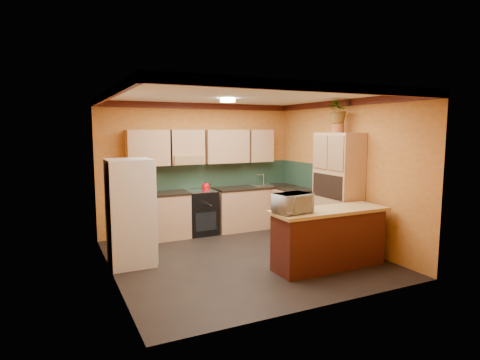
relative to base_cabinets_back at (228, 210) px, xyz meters
name	(u,v)px	position (x,y,z in m)	size (l,w,h in m)	color
room_shell	(237,134)	(-0.52, -1.52, 1.65)	(4.24, 4.24, 2.72)	black
base_cabinets_back	(228,210)	(0.00, 0.00, 0.00)	(3.65, 0.60, 0.88)	tan
countertop_back	(228,189)	(0.00, 0.00, 0.46)	(3.65, 0.62, 0.04)	black
stove	(201,212)	(-0.62, 0.00, 0.02)	(0.58, 0.58, 0.91)	black
kettle	(206,186)	(-0.52, -0.05, 0.56)	(0.17, 0.17, 0.18)	#B40C0E
sink	(260,185)	(0.78, 0.00, 0.50)	(0.48, 0.40, 0.03)	silver
base_cabinets_right	(295,211)	(1.26, -0.66, 0.00)	(0.60, 0.80, 0.88)	tan
countertop_right	(296,189)	(1.26, -0.66, 0.46)	(0.62, 0.80, 0.04)	black
fridge	(130,212)	(-2.29, -1.31, 0.41)	(0.68, 0.66, 1.70)	silver
pantry	(338,191)	(1.31, -1.96, 0.61)	(0.48, 0.90, 2.10)	tan
fern_pot	(338,128)	(1.31, -1.91, 1.74)	(0.22, 0.22, 0.16)	#984D24
fern	(339,109)	(1.31, -1.91, 2.07)	(0.46, 0.40, 0.51)	tan
breakfast_bar	(329,240)	(0.48, -2.78, 0.00)	(1.80, 0.55, 0.88)	#4E2412
bar_top	(330,211)	(0.48, -2.78, 0.47)	(1.90, 0.65, 0.05)	tan
microwave	(293,203)	(-0.20, -2.78, 0.64)	(0.53, 0.36, 0.29)	silver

